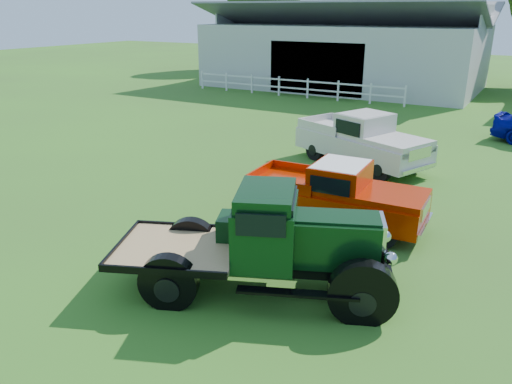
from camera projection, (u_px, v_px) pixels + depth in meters
The scene contains 8 objects.
ground at pixel (222, 249), 11.48m from camera, with size 120.00×120.00×0.00m, color #375821.
shed_left at pixel (344, 46), 34.93m from camera, with size 18.80×10.20×5.60m, color #B4B4B4, non-canonical shape.
fence_rail at pixel (293, 87), 31.29m from camera, with size 14.20×0.16×1.20m, color white, non-canonical shape.
tree_a at pixel (258, 9), 44.96m from camera, with size 6.30×6.30×10.50m, color #203C0F, non-canonical shape.
tree_b at pixel (419, 2), 39.01m from camera, with size 6.90×6.90×11.50m, color #203C0F, non-canonical shape.
vintage_flatbed at pixel (260, 241), 9.47m from camera, with size 5.30×2.10×2.10m, color black, non-canonical shape.
red_pickup at pixel (336, 194), 12.51m from camera, with size 4.55×1.75×1.66m, color #AF1F00, non-canonical shape.
white_pickup at pixel (361, 140), 17.33m from camera, with size 4.99×1.93×1.83m, color beige, non-canonical shape.
Camera 1 is at (5.85, -8.55, 5.18)m, focal length 35.00 mm.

